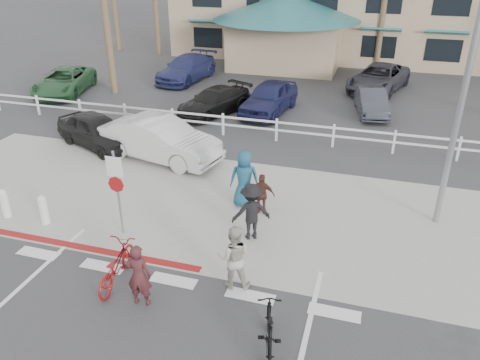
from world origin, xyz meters
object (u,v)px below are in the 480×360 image
(car_white_sedan, at_px, (160,140))
(car_red_compact, at_px, (97,130))
(sign_post, at_px, (118,189))
(bike_black, at_px, (269,329))
(bike_red, at_px, (116,265))

(car_white_sedan, height_order, car_red_compact, car_white_sedan)
(sign_post, bearing_deg, car_white_sedan, 103.14)
(sign_post, height_order, bike_black, sign_post)
(sign_post, bearing_deg, car_red_compact, 127.39)
(sign_post, relative_size, car_white_sedan, 0.59)
(bike_black, bearing_deg, bike_red, -28.73)
(sign_post, relative_size, bike_red, 1.52)
(car_white_sedan, bearing_deg, car_red_compact, 94.17)
(sign_post, distance_m, bike_black, 6.02)
(bike_black, distance_m, car_red_compact, 12.80)
(car_red_compact, bearing_deg, sign_post, -118.60)
(bike_red, xyz_separation_m, car_red_compact, (-5.29, 7.65, 0.19))
(sign_post, relative_size, bike_black, 1.65)
(sign_post, xyz_separation_m, car_red_compact, (-4.30, 5.63, -0.76))
(bike_black, bearing_deg, sign_post, -45.57)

